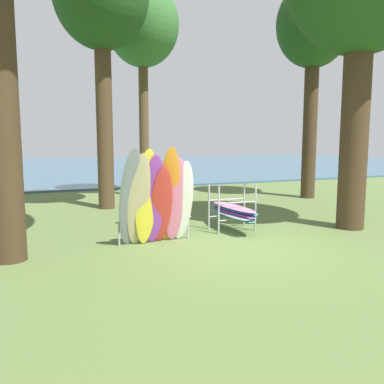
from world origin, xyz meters
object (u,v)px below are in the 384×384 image
(tree_far_right_back, at_px, (313,30))
(board_storage_rack, at_px, (232,211))
(tree_mid_behind, at_px, (142,27))
(leaning_board_pile, at_px, (157,200))

(tree_far_right_back, height_order, board_storage_rack, tree_far_right_back)
(tree_mid_behind, relative_size, tree_far_right_back, 1.01)
(tree_mid_behind, bearing_deg, leaning_board_pile, -104.01)
(tree_mid_behind, relative_size, leaning_board_pile, 3.89)
(board_storage_rack, bearing_deg, tree_far_right_back, 35.77)
(tree_far_right_back, relative_size, leaning_board_pile, 3.86)
(leaning_board_pile, height_order, board_storage_rack, leaning_board_pile)
(tree_mid_behind, xyz_separation_m, tree_far_right_back, (6.33, -2.91, -0.19))
(tree_far_right_back, bearing_deg, board_storage_rack, -144.23)
(tree_mid_behind, distance_m, tree_far_right_back, 6.97)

